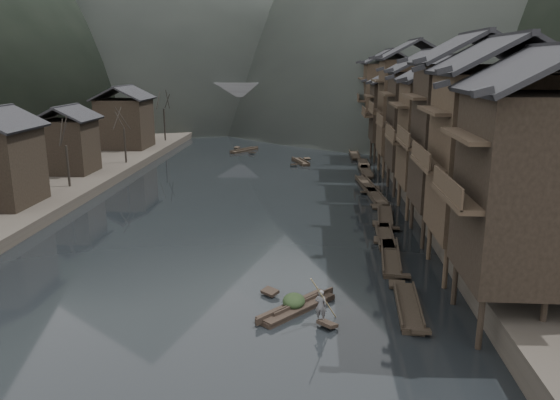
{
  "coord_description": "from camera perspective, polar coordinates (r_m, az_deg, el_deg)",
  "views": [
    {
      "loc": [
        6.56,
        -33.74,
        12.92
      ],
      "look_at": [
        3.83,
        7.03,
        2.5
      ],
      "focal_mm": 35.0,
      "sensor_mm": 36.0,
      "label": 1
    }
  ],
  "objects": [
    {
      "name": "water",
      "position": [
        36.72,
        -6.76,
        -6.4
      ],
      "size": [
        300.0,
        300.0,
        0.0
      ],
      "primitive_type": "plane",
      "color": "black",
      "rests_on": "ground"
    },
    {
      "name": "right_bank",
      "position": [
        79.94,
        24.69,
        4.35
      ],
      "size": [
        40.0,
        200.0,
        1.8
      ],
      "primitive_type": "cube",
      "color": "#2D2823",
      "rests_on": "ground"
    },
    {
      "name": "left_bank",
      "position": [
        85.53,
        -25.38,
        4.65
      ],
      "size": [
        40.0,
        200.0,
        1.2
      ],
      "primitive_type": "cube",
      "color": "#2D2823",
      "rests_on": "ground"
    },
    {
      "name": "stilt_houses",
      "position": [
        54.02,
        15.49,
        9.59
      ],
      "size": [
        9.0,
        67.6,
        15.5
      ],
      "color": "black",
      "rests_on": "ground"
    },
    {
      "name": "left_houses",
      "position": [
        60.7,
        -22.82,
        6.33
      ],
      "size": [
        8.1,
        53.2,
        8.73
      ],
      "color": "black",
      "rests_on": "left_bank"
    },
    {
      "name": "bare_trees",
      "position": [
        58.26,
        -20.2,
        6.57
      ],
      "size": [
        3.48,
        64.16,
        6.97
      ],
      "color": "black",
      "rests_on": "left_bank"
    },
    {
      "name": "moored_sampans",
      "position": [
        56.89,
        9.31,
        1.2
      ],
      "size": [
        2.55,
        61.21,
        0.47
      ],
      "color": "black",
      "rests_on": "water"
    },
    {
      "name": "midriver_boats",
      "position": [
        83.47,
        -1.25,
        5.54
      ],
      "size": [
        11.83,
        32.45,
        0.44
      ],
      "color": "black",
      "rests_on": "water"
    },
    {
      "name": "stone_bridge",
      "position": [
        106.23,
        0.28,
        10.09
      ],
      "size": [
        40.0,
        6.0,
        9.0
      ],
      "color": "#4C4C4F",
      "rests_on": "ground"
    },
    {
      "name": "hero_sampan",
      "position": [
        29.65,
        1.76,
        -11.1
      ],
      "size": [
        4.31,
        4.79,
        0.44
      ],
      "color": "black",
      "rests_on": "water"
    },
    {
      "name": "cargo_heap",
      "position": [
        29.57,
        1.46,
        -9.88
      ],
      "size": [
        1.22,
        1.59,
        0.73
      ],
      "primitive_type": "ellipsoid",
      "color": "black",
      "rests_on": "hero_sampan"
    },
    {
      "name": "boatman",
      "position": [
        27.86,
        4.3,
        -10.47
      ],
      "size": [
        0.68,
        0.54,
        1.65
      ],
      "primitive_type": "imported",
      "rotation": [
        0.0,
        0.0,
        2.88
      ],
      "color": "#545356",
      "rests_on": "hero_sampan"
    },
    {
      "name": "bamboo_pole",
      "position": [
        26.95,
        4.82,
        -5.84
      ],
      "size": [
        1.5,
        2.05,
        3.15
      ],
      "primitive_type": "cylinder",
      "rotation": [
        0.66,
        0.0,
        -0.63
      ],
      "color": "#8C7A51",
      "rests_on": "boatman"
    }
  ]
}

